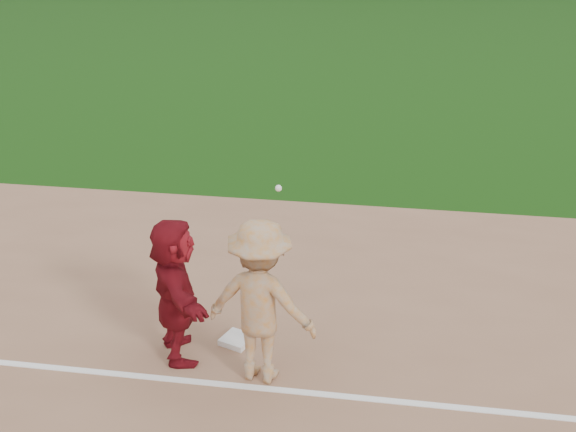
# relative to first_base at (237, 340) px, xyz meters

# --- Properties ---
(ground) EXTENTS (160.00, 160.00, 0.00)m
(ground) POSITION_rel_first_base_xyz_m (0.48, -0.12, -0.06)
(ground) COLOR #133B0B
(ground) RESTS_ON ground
(foul_line) EXTENTS (60.00, 0.10, 0.01)m
(foul_line) POSITION_rel_first_base_xyz_m (0.48, -0.92, -0.04)
(foul_line) COLOR white
(foul_line) RESTS_ON infield_dirt
(first_base) EXTENTS (0.47, 0.47, 0.08)m
(first_base) POSITION_rel_first_base_xyz_m (0.00, 0.00, 0.00)
(first_base) COLOR white
(first_base) RESTS_ON infield_dirt
(base_runner) EXTENTS (1.27, 1.87, 1.94)m
(base_runner) POSITION_rel_first_base_xyz_m (-0.68, -0.37, 0.93)
(base_runner) COLOR maroon
(base_runner) RESTS_ON infield_dirt
(first_base_play) EXTENTS (1.48, 1.00, 2.41)m
(first_base_play) POSITION_rel_first_base_xyz_m (0.47, -0.65, 1.02)
(first_base_play) COLOR #969699
(first_base_play) RESTS_ON infield_dirt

